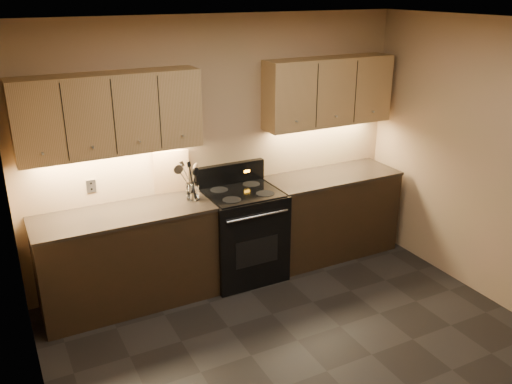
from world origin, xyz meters
TOP-DOWN VIEW (x-y plane):
  - floor at (0.00, 0.00)m, footprint 4.00×4.00m
  - ceiling at (0.00, 0.00)m, footprint 4.00×4.00m
  - wall_back at (0.00, 2.00)m, footprint 4.00×0.04m
  - wall_left at (-2.00, 0.00)m, footprint 0.04×4.00m
  - counter_left at (-1.10, 1.70)m, footprint 1.62×0.62m
  - counter_right at (1.18, 1.70)m, footprint 1.46×0.62m
  - stove at (0.08, 1.68)m, footprint 0.76×0.68m
  - upper_cab_left at (-1.10, 1.85)m, footprint 1.60×0.30m
  - upper_cab_right at (1.18, 1.85)m, footprint 1.44×0.30m
  - outlet_plate at (-1.30, 1.99)m, footprint 0.08×0.01m
  - utensil_crock at (-0.42, 1.72)m, footprint 0.15×0.15m
  - cutting_board at (-0.54, 1.97)m, footprint 0.35×0.10m
  - wooden_spoon at (-0.44, 1.70)m, footprint 0.16×0.16m
  - black_spoon at (-0.43, 1.73)m, footprint 0.11×0.12m
  - black_turner at (-0.41, 1.70)m, footprint 0.14×0.14m
  - steel_spatula at (-0.38, 1.72)m, footprint 0.23×0.14m
  - steel_skimmer at (-0.39, 1.71)m, footprint 0.26×0.11m

SIDE VIEW (x-z plane):
  - floor at x=0.00m, z-range 0.00..0.00m
  - counter_left at x=-1.10m, z-range 0.00..0.93m
  - counter_right at x=1.18m, z-range 0.00..0.93m
  - stove at x=0.08m, z-range -0.09..1.05m
  - utensil_crock at x=-0.42m, z-range 0.92..1.08m
  - black_spoon at x=-0.43m, z-range 0.94..1.26m
  - wooden_spoon at x=-0.44m, z-range 0.94..1.28m
  - outlet_plate at x=-1.30m, z-range 1.06..1.18m
  - steel_skimmer at x=-0.39m, z-range 0.95..1.31m
  - black_turner at x=-0.41m, z-range 0.94..1.32m
  - steel_spatula at x=-0.38m, z-range 0.94..1.35m
  - cutting_board at x=-0.54m, z-range 0.93..1.36m
  - wall_back at x=0.00m, z-range 0.00..2.60m
  - wall_left at x=-2.00m, z-range 0.00..2.60m
  - upper_cab_left at x=-1.10m, z-range 1.45..2.15m
  - upper_cab_right at x=1.18m, z-range 1.45..2.15m
  - ceiling at x=0.00m, z-range 2.60..2.60m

